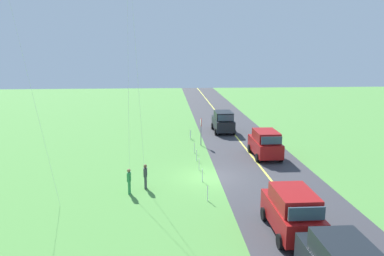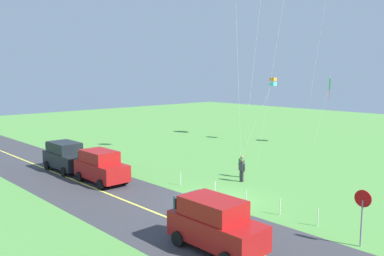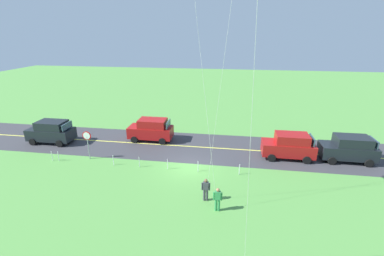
{
  "view_description": "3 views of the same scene",
  "coord_description": "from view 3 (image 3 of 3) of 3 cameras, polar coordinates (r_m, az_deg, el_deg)",
  "views": [
    {
      "loc": [
        -24.88,
        3.05,
        8.8
      ],
      "look_at": [
        0.36,
        1.31,
        3.44
      ],
      "focal_mm": 35.41,
      "sensor_mm": 36.0,
      "label": 1
    },
    {
      "loc": [
        16.4,
        -17.3,
        7.58
      ],
      "look_at": [
        -2.2,
        -0.0,
        4.17
      ],
      "focal_mm": 38.62,
      "sensor_mm": 36.0,
      "label": 2
    },
    {
      "loc": [
        -3.19,
        19.24,
        10.54
      ],
      "look_at": [
        -0.43,
        1.01,
        3.78
      ],
      "focal_mm": 24.85,
      "sensor_mm": 36.0,
      "label": 3
    }
  ],
  "objects": [
    {
      "name": "fence_post_5",
      "position": [
        25.54,
        -26.75,
        -5.43
      ],
      "size": [
        0.05,
        0.05,
        0.9
      ],
      "primitive_type": "cylinder",
      "color": "silver",
      "rests_on": "ground"
    },
    {
      "name": "road_centre_stripe",
      "position": [
        25.72,
        0.72,
        -4.04
      ],
      "size": [
        120.0,
        0.16,
        0.0
      ],
      "primitive_type": "cube",
      "color": "#E5E04C",
      "rests_on": "asphalt_road"
    },
    {
      "name": "ground_plane",
      "position": [
        22.2,
        -0.72,
        -8.36
      ],
      "size": [
        120.0,
        120.0,
        0.1
      ],
      "primitive_type": "cube",
      "color": "#549342"
    },
    {
      "name": "fence_post_3",
      "position": [
        22.29,
        -11.24,
        -7.19
      ],
      "size": [
        0.05,
        0.05,
        0.9
      ],
      "primitive_type": "cylinder",
      "color": "silver",
      "rests_on": "ground"
    },
    {
      "name": "fence_post_6",
      "position": [
        25.89,
        -27.84,
        -5.29
      ],
      "size": [
        0.05,
        0.05,
        0.9
      ],
      "primitive_type": "cylinder",
      "color": "silver",
      "rests_on": "ground"
    },
    {
      "name": "car_parked_east_near",
      "position": [
        29.79,
        -27.94,
        -0.67
      ],
      "size": [
        4.4,
        2.12,
        2.24
      ],
      "color": "black",
      "rests_on": "ground"
    },
    {
      "name": "stop_sign",
      "position": [
        24.37,
        -21.55,
        -2.36
      ],
      "size": [
        0.76,
        0.08,
        2.56
      ],
      "color": "gray",
      "rests_on": "ground"
    },
    {
      "name": "fence_post_0",
      "position": [
        21.13,
        10.14,
        -8.73
      ],
      "size": [
        0.05,
        0.05,
        0.9
      ],
      "primitive_type": "cylinder",
      "color": "silver",
      "rests_on": "ground"
    },
    {
      "name": "car_parked_west_far",
      "position": [
        26.24,
        30.59,
        -3.78
      ],
      "size": [
        4.4,
        2.12,
        2.24
      ],
      "color": "black",
      "rests_on": "ground"
    },
    {
      "name": "car_parked_west_near",
      "position": [
        24.6,
        20.08,
        -3.59
      ],
      "size": [
        4.4,
        2.12,
        2.24
      ],
      "color": "maroon",
      "rests_on": "ground"
    },
    {
      "name": "car_suv_foreground",
      "position": [
        27.16,
        -8.74,
        -0.32
      ],
      "size": [
        4.4,
        2.12,
        2.24
      ],
      "color": "maroon",
      "rests_on": "ground"
    },
    {
      "name": "person_adult_companion",
      "position": [
        16.91,
        5.5,
        -14.87
      ],
      "size": [
        0.58,
        0.22,
        1.6
      ],
      "rotation": [
        0.0,
        0.0,
        4.14
      ],
      "color": "#338C4C",
      "rests_on": "ground"
    },
    {
      "name": "person_adult_near",
      "position": [
        17.74,
        2.97,
        -12.94
      ],
      "size": [
        0.58,
        0.22,
        1.6
      ],
      "rotation": [
        0.0,
        0.0,
        0.15
      ],
      "color": "#3F3F47",
      "rests_on": "ground"
    },
    {
      "name": "fence_post_2",
      "position": [
        21.65,
        -5.28,
        -7.73
      ],
      "size": [
        0.05,
        0.05,
        0.9
      ],
      "primitive_type": "cylinder",
      "color": "silver",
      "rests_on": "ground"
    },
    {
      "name": "asphalt_road",
      "position": [
        25.72,
        0.72,
        -4.05
      ],
      "size": [
        120.0,
        7.0,
        0.0
      ],
      "primitive_type": "cube",
      "color": "#38383D",
      "rests_on": "ground"
    },
    {
      "name": "fence_post_4",
      "position": [
        23.11,
        -16.53,
        -6.65
      ],
      "size": [
        0.05,
        0.05,
        0.9
      ],
      "primitive_type": "cylinder",
      "color": "silver",
      "rests_on": "ground"
    },
    {
      "name": "fence_post_1",
      "position": [
        21.24,
        1.3,
        -8.23
      ],
      "size": [
        0.05,
        0.05,
        0.9
      ],
      "primitive_type": "cylinder",
      "color": "silver",
      "rests_on": "ground"
    }
  ]
}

